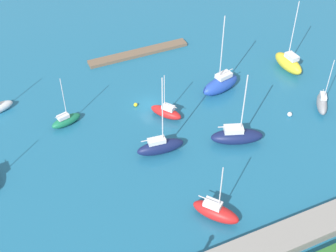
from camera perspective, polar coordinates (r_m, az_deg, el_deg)
water at (r=72.25m, az=-2.38°, el=2.58°), size 160.00×160.00×0.00m
pier_dock at (r=84.07m, az=-3.65°, el=8.95°), size 18.38×2.05×0.58m
sailboat_navy_mid_basin at (r=63.53m, az=-0.96°, el=-2.52°), size 6.83×2.62×12.52m
sailboat_red_east_end at (r=69.49m, az=-0.23°, el=1.75°), size 4.43×5.19×7.41m
sailboat_gray_far_south at (r=74.64m, az=18.39°, el=2.67°), size 3.99×4.97×9.02m
sailboat_blue_by_breakwater at (r=74.71m, az=6.47°, el=5.13°), size 7.38×4.01×13.49m
sailboat_green_far_north at (r=69.78m, az=-12.42°, el=0.70°), size 4.93×2.74×8.13m
sailboat_yellow_outer_mooring at (r=81.92m, az=14.59°, el=7.54°), size 2.65×6.57×12.45m
sailboat_navy_west_end at (r=65.77m, az=8.43°, el=-1.20°), size 7.82×4.94×11.49m
sailboat_red_inner_mooring at (r=56.44m, az=5.86°, el=-10.40°), size 5.27×5.93×8.71m
mooring_buoy_white at (r=72.27m, az=14.72°, el=1.40°), size 0.72×0.72×0.72m
mooring_buoy_yellow at (r=71.94m, az=-4.00°, el=2.62°), size 0.61×0.61×0.61m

